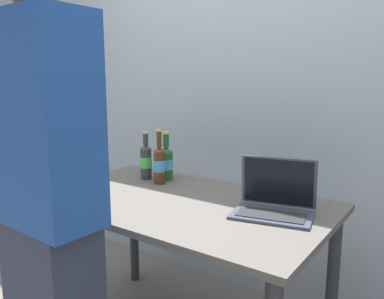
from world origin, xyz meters
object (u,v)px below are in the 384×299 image
Objects in this scene: laptop at (275,201)px; beer_bottle_amber at (166,162)px; beer_bottle_dark at (159,164)px; person_figure at (48,206)px; beer_bottle_brown at (146,160)px.

laptop is 0.75m from beer_bottle_amber.
beer_bottle_dark is (-0.71, 0.08, 0.06)m from laptop.
beer_bottle_dark is at bearing 104.71° from person_figure.
beer_bottle_amber and beer_bottle_brown have the same top height.
person_figure is (0.24, -0.92, 0.04)m from beer_bottle_amber.
beer_bottle_brown reaches higher than laptop.
beer_bottle_brown is at bearing -152.74° from beer_bottle_amber.
beer_bottle_dark reaches higher than beer_bottle_brown.
beer_bottle_amber is (-0.02, 0.09, -0.01)m from beer_bottle_dark.
person_figure is at bearing -68.17° from beer_bottle_brown.
beer_bottle_dark is 0.09m from beer_bottle_amber.
laptop is 0.85m from beer_bottle_brown.
beer_bottle_dark is 0.13m from beer_bottle_brown.
beer_bottle_brown is 0.94m from person_figure.
beer_bottle_amber is 0.12m from beer_bottle_brown.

